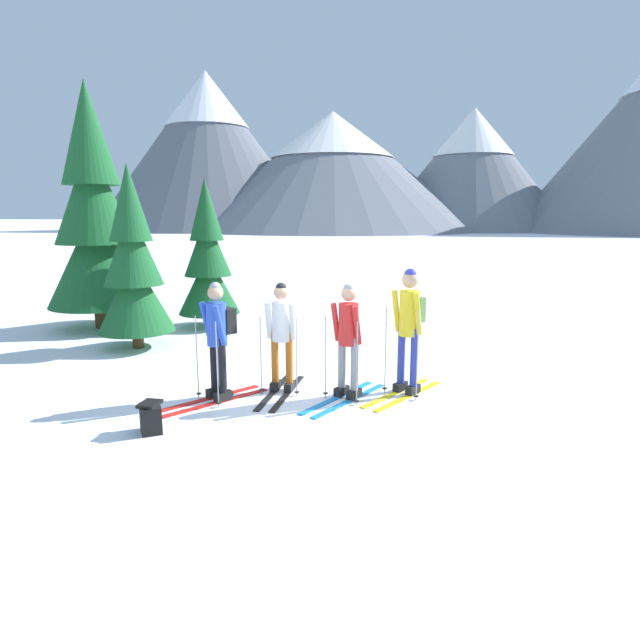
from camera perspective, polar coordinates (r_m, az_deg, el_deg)
ground_plane at (r=7.85m, az=-2.05°, el=-8.28°), size 400.00×400.00×0.00m
skier_in_blue at (r=7.66m, az=-10.82°, el=-1.54°), size 1.24×1.53×1.70m
skier_in_white at (r=7.91m, az=-4.12°, el=-1.44°), size 0.61×1.64×1.64m
skier_in_red at (r=7.61m, az=2.99°, el=-1.81°), size 1.03×1.70×1.67m
skier_in_yellow at (r=7.88m, az=9.46°, el=-0.33°), size 1.11×1.65×1.86m
pine_tree_near at (r=11.01m, az=-19.25°, el=5.45°), size 1.47×1.47×3.56m
pine_tree_mid at (r=12.68m, az=-11.86°, el=6.22°), size 1.41×1.41×3.41m
pine_tree_far at (r=13.29m, az=-22.86°, el=9.91°), size 2.27×2.27×5.48m
backpack_on_snow_front at (r=6.95m, az=-17.57°, el=-9.84°), size 0.38×0.40×0.38m
mountain_ridge_distant at (r=85.28m, az=12.53°, el=17.29°), size 107.14×46.52×28.01m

